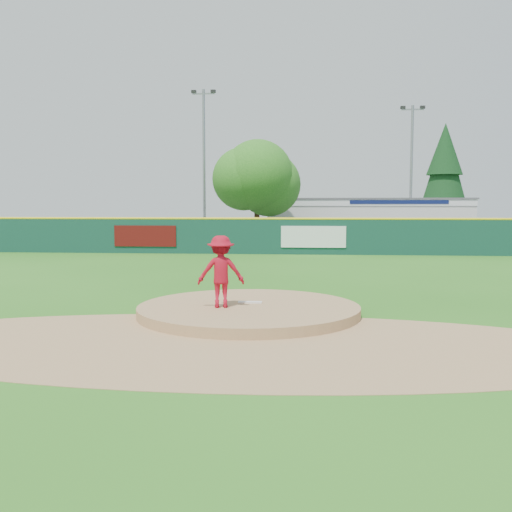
# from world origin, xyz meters

# --- Properties ---
(ground) EXTENTS (120.00, 120.00, 0.00)m
(ground) POSITION_xyz_m (0.00, 0.00, 0.00)
(ground) COLOR #286B19
(ground) RESTS_ON ground
(pitchers_mound) EXTENTS (5.50, 5.50, 0.50)m
(pitchers_mound) POSITION_xyz_m (0.00, 0.00, 0.00)
(pitchers_mound) COLOR #9E774C
(pitchers_mound) RESTS_ON ground
(pitching_rubber) EXTENTS (0.60, 0.15, 0.04)m
(pitching_rubber) POSITION_xyz_m (0.00, 0.30, 0.27)
(pitching_rubber) COLOR white
(pitching_rubber) RESTS_ON pitchers_mound
(infield_dirt_arc) EXTENTS (15.40, 15.40, 0.01)m
(infield_dirt_arc) POSITION_xyz_m (0.00, -3.00, 0.01)
(infield_dirt_arc) COLOR #9E774C
(infield_dirt_arc) RESTS_ON ground
(parking_lot) EXTENTS (44.00, 16.00, 0.02)m
(parking_lot) POSITION_xyz_m (0.00, 27.00, 0.01)
(parking_lot) COLOR #38383A
(parking_lot) RESTS_ON ground
(pitcher) EXTENTS (1.22, 0.82, 1.74)m
(pitcher) POSITION_xyz_m (-0.64, -0.35, 1.12)
(pitcher) COLOR #A40E20
(pitcher) RESTS_ON pitchers_mound
(van) EXTENTS (4.62, 2.32, 1.26)m
(van) POSITION_xyz_m (-4.14, 24.08, 0.65)
(van) COLOR white
(van) RESTS_ON parking_lot
(pool_building_grp) EXTENTS (15.20, 8.20, 3.31)m
(pool_building_grp) POSITION_xyz_m (6.00, 31.99, 1.66)
(pool_building_grp) COLOR silver
(pool_building_grp) RESTS_ON ground
(fence_banners) EXTENTS (13.18, 0.04, 1.20)m
(fence_banners) POSITION_xyz_m (-3.01, 17.92, 1.00)
(fence_banners) COLOR #570E0C
(fence_banners) RESTS_ON ground
(playground_slide) EXTENTS (1.04, 2.92, 1.61)m
(playground_slide) POSITION_xyz_m (-12.18, 24.14, 0.82)
(playground_slide) COLOR #1B7FE9
(playground_slide) RESTS_ON ground
(outfield_fence) EXTENTS (40.00, 0.14, 2.07)m
(outfield_fence) POSITION_xyz_m (0.00, 18.00, 1.09)
(outfield_fence) COLOR #123B30
(outfield_fence) RESTS_ON ground
(deciduous_tree) EXTENTS (5.60, 5.60, 7.36)m
(deciduous_tree) POSITION_xyz_m (-2.00, 25.00, 4.55)
(deciduous_tree) COLOR #382314
(deciduous_tree) RESTS_ON ground
(conifer_tree) EXTENTS (4.40, 4.40, 9.50)m
(conifer_tree) POSITION_xyz_m (13.00, 36.00, 5.54)
(conifer_tree) COLOR #382314
(conifer_tree) RESTS_ON ground
(light_pole_left) EXTENTS (1.75, 0.25, 11.00)m
(light_pole_left) POSITION_xyz_m (-6.00, 27.00, 6.05)
(light_pole_left) COLOR gray
(light_pole_left) RESTS_ON ground
(light_pole_right) EXTENTS (1.75, 0.25, 10.00)m
(light_pole_right) POSITION_xyz_m (9.00, 29.00, 5.54)
(light_pole_right) COLOR gray
(light_pole_right) RESTS_ON ground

